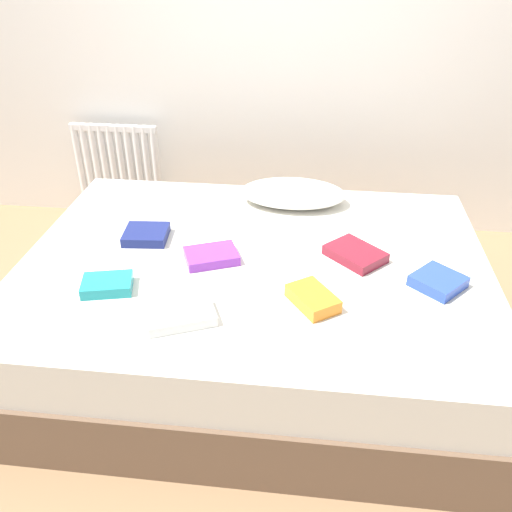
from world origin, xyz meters
name	(u,v)px	position (x,y,z in m)	size (l,w,h in m)	color
ground_plane	(255,348)	(0.00, 0.00, 0.00)	(8.00, 8.00, 0.00)	#93704C
bed	(255,306)	(0.00, 0.00, 0.25)	(2.00, 1.50, 0.50)	brown
radiator	(118,166)	(-1.03, 1.20, 0.38)	(0.55, 0.04, 0.54)	white
pillow	(293,193)	(0.13, 0.54, 0.56)	(0.53, 0.30, 0.11)	white
textbook_orange	(313,299)	(0.25, -0.30, 0.53)	(0.20, 0.13, 0.05)	orange
textbook_maroon	(355,254)	(0.42, 0.05, 0.52)	(0.23, 0.17, 0.04)	maroon
textbook_teal	(107,285)	(-0.54, -0.29, 0.52)	(0.19, 0.13, 0.04)	teal
textbook_blue	(438,281)	(0.73, -0.12, 0.52)	(0.17, 0.17, 0.05)	#2847B7
textbook_navy	(146,235)	(-0.50, 0.11, 0.52)	(0.19, 0.18, 0.04)	navy
textbook_purple	(211,256)	(-0.18, -0.04, 0.52)	(0.21, 0.16, 0.04)	purple
textbook_white	(180,316)	(-0.21, -0.45, 0.52)	(0.24, 0.15, 0.04)	white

